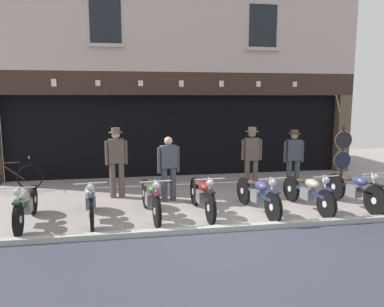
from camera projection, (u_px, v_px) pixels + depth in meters
name	position (u px, v px, depth m)	size (l,w,h in m)	color
ground	(236.00, 256.00, 6.10)	(23.67, 22.00, 0.18)	gray
shop_facade	(173.00, 120.00, 13.62)	(11.97, 4.42, 6.35)	black
motorcycle_far_left	(26.00, 204.00, 7.43)	(0.62, 2.03, 0.91)	black
motorcycle_left	(90.00, 200.00, 7.69)	(0.62, 2.03, 0.93)	black
motorcycle_center_left	(151.00, 197.00, 7.91)	(0.62, 2.10, 0.94)	black
motorcycle_center	(202.00, 195.00, 8.11)	(0.62, 2.03, 0.93)	black
motorcycle_center_right	(258.00, 194.00, 8.21)	(0.62, 2.04, 0.92)	black
motorcycle_right	(308.00, 191.00, 8.44)	(0.62, 2.00, 0.91)	black
motorcycle_far_right	(355.00, 189.00, 8.60)	(0.62, 2.00, 0.92)	black
salesman_left	(116.00, 159.00, 9.40)	(0.56, 0.35, 1.78)	brown
shopkeeper_center	(169.00, 166.00, 9.09)	(0.55, 0.28, 1.59)	#3D424C
salesman_right	(252.00, 155.00, 10.15)	(0.55, 0.36, 1.74)	brown
assistant_far_right	(293.00, 157.00, 10.16)	(0.56, 0.33, 1.66)	#3D424C
tyre_sign_pole	(343.00, 151.00, 10.87)	(0.54, 0.06, 1.71)	#232328
advert_board_near	(97.00, 126.00, 11.61)	(0.84, 0.03, 0.94)	silver
leaning_bicycle	(9.00, 177.00, 10.16)	(1.71, 0.62, 0.94)	black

